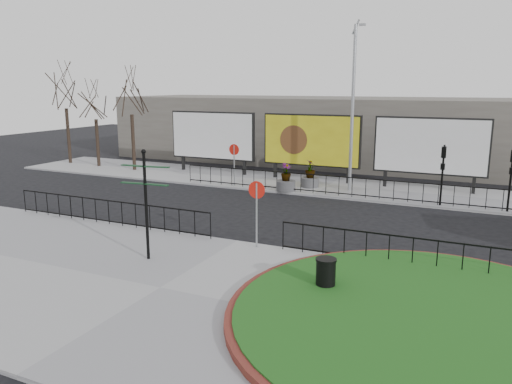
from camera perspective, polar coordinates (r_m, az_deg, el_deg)
The scene contains 24 objects.
ground at distance 19.26m, azimuth -2.14°, elevation -5.90°, with size 90.00×90.00×0.00m, color black.
pavement_near at distance 15.24m, azimuth -10.88°, elevation -10.87°, with size 30.00×10.00×0.12m, color gray.
pavement_far at distance 30.08m, azimuth 8.32°, elevation 0.70°, with size 44.00×6.00×0.12m, color gray.
brick_edge at distance 13.59m, azimuth 19.44°, elevation -13.62°, with size 10.40×10.40×0.18m, color maroon.
grass_lawn at distance 13.59m, azimuth 19.45°, elevation -13.54°, with size 10.00×10.00×0.22m, color #194713.
railing_near_left at distance 22.14m, azimuth -16.49°, elevation -2.20°, with size 10.00×0.10×1.10m, color black, non-canonical shape.
railing_near_right at distance 16.94m, azimuth 17.47°, elevation -6.63°, with size 9.00×0.10×1.10m, color black, non-canonical shape.
railing_far at distance 27.15m, azimuth 8.72°, elevation 0.76°, with size 18.00×0.10×1.10m, color black, non-canonical shape.
speed_sign_far at distance 29.24m, azimuth -2.51°, elevation 4.18°, with size 0.64×0.07×2.47m.
speed_sign_near at distance 17.98m, azimuth 0.08°, elevation -0.86°, with size 0.64×0.07×2.47m.
billboard_left at distance 33.94m, azimuth -5.01°, elevation 6.41°, with size 6.20×0.31×4.10m.
billboard_mid at distance 31.06m, azimuth 6.32°, elevation 5.85°, with size 6.20×0.31×4.10m.
billboard_right at distance 29.59m, azimuth 19.31°, elevation 4.94°, with size 6.20×0.31×4.10m.
lamp_post at distance 28.16m, azimuth 10.99°, elevation 9.61°, with size 0.74×0.18×9.23m.
signal_pole_a at distance 25.98m, azimuth 20.57°, elevation 2.81°, with size 0.22×0.26×3.00m.
signal_pole_b at distance 25.94m, azimuth 27.18°, elevation 2.23°, with size 0.22×0.26×3.00m.
tree_left at distance 35.75m, azimuth -13.98°, elevation 8.03°, with size 2.00×2.00×7.00m, color #2D2119, non-canonical shape.
tree_mid at distance 38.28m, azimuth -17.79°, elevation 7.46°, with size 2.00×2.00×6.20m, color #2D2119, non-canonical shape.
tree_far at distance 40.47m, azimuth -20.82°, elevation 8.40°, with size 2.00×2.00×7.50m, color #2D2119, non-canonical shape.
building_backdrop at distance 39.34m, azimuth 12.67°, elevation 6.80°, with size 40.00×10.00×5.00m, color #645F58.
fingerpost_sign at distance 17.05m, azimuth -12.51°, elevation -0.19°, with size 1.77×0.46×3.78m.
litter_bin at distance 14.62m, azimuth 7.97°, elevation -9.38°, with size 0.60×0.60×1.00m.
planter_a at distance 28.11m, azimuth 3.43°, elevation 1.23°, with size 1.09×1.09×1.57m.
planter_b at distance 29.28m, azimuth 6.20°, elevation 1.72°, with size 1.03×1.03×1.60m.
Camera 1 is at (8.37, -16.29, 5.96)m, focal length 35.00 mm.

